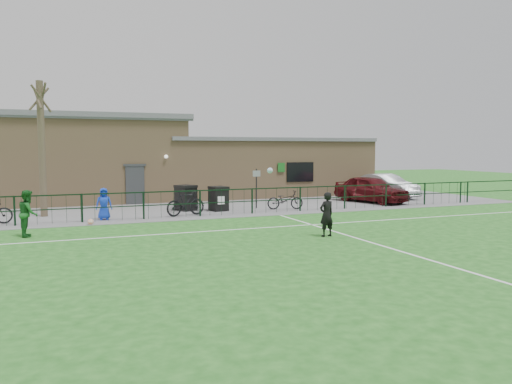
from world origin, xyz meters
name	(u,v)px	position (x,y,z in m)	size (l,w,h in m)	color
ground	(315,247)	(0.00, 0.00, 0.00)	(90.00, 90.00, 0.00)	#1D5C1B
paving_strip	(200,203)	(0.00, 13.50, 0.01)	(34.00, 13.00, 0.02)	slate
pitch_line_touch	(233,215)	(0.00, 7.80, 0.00)	(28.00, 0.10, 0.01)	white
pitch_line_mid	(266,228)	(0.00, 4.00, 0.00)	(28.00, 0.10, 0.01)	white
pitch_line_perp	(370,242)	(2.00, 0.00, 0.00)	(0.10, 16.00, 0.01)	white
perimeter_fence	(232,202)	(0.00, 8.00, 0.60)	(28.00, 0.10, 1.20)	black
bare_tree	(42,149)	(-8.00, 10.50, 3.00)	(0.30, 0.30, 6.00)	#4A3C2C
wheelie_bin_left	(186,199)	(-1.61, 10.23, 0.60)	(0.76, 0.87, 1.15)	black
wheelie_bin_right	(218,199)	(-0.15, 9.56, 0.57)	(0.73, 0.82, 1.10)	black
sign_post	(256,188)	(1.96, 9.87, 1.02)	(0.06, 0.06, 2.00)	black
car_maroon	(371,189)	(8.97, 10.05, 0.77)	(1.77, 4.39, 1.50)	#4B0D11
car_silver	(386,186)	(11.42, 12.01, 0.74)	(1.53, 4.40, 1.45)	#A0A2A7
bicycle_d	(186,203)	(-2.07, 8.38, 0.60)	(0.54, 1.91, 1.15)	black
bicycle_e	(285,200)	(3.11, 8.88, 0.49)	(0.62, 1.79, 0.94)	black
spectator_child	(104,204)	(-5.60, 8.40, 0.70)	(0.66, 0.43, 1.36)	blue
goalkeeper_kick	(325,213)	(1.17, 1.52, 0.82)	(1.43, 2.94, 2.31)	black
outfield_player	(28,213)	(-8.38, 5.31, 0.81)	(0.79, 0.61, 1.62)	#1A5B20
ball_ground	(91,222)	(-6.22, 7.25, 0.12)	(0.24, 0.24, 0.24)	white
clubhouse	(173,162)	(-0.88, 16.50, 2.22)	(24.25, 5.40, 4.96)	tan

